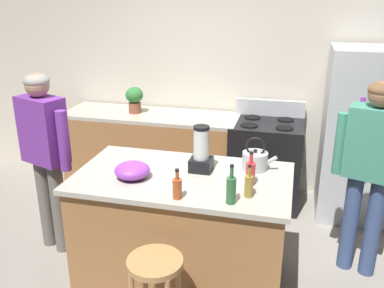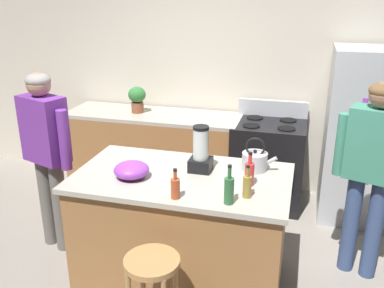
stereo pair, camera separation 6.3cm
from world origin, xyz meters
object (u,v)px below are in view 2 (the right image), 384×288
Objects in this scene: refrigerator at (372,137)px; stove_range at (267,163)px; mixing_bowl at (131,170)px; bar_stool at (153,279)px; bottle_olive_oil at (229,190)px; blender_appliance at (201,152)px; bottle_cooking_sauce at (175,188)px; tea_kettle at (255,160)px; person_by_island_left at (46,146)px; kitchen_island at (182,228)px; potted_plant at (137,98)px; person_by_sink_right at (372,164)px; bottle_vinegar at (247,186)px; bottle_soda at (249,173)px.

refrigerator is 1.58× the size of stove_range.
bar_stool is at bearing -58.11° from mixing_bowl.
bar_stool is 2.44× the size of bottle_olive_oil.
blender_appliance reaches higher than bottle_cooking_sauce.
tea_kettle is (0.50, 0.99, 0.49)m from bar_stool.
bar_stool is at bearing -96.50° from blender_appliance.
refrigerator is 3.12m from person_by_island_left.
blender_appliance is (0.10, 0.86, 0.56)m from bar_stool.
blender_appliance is at bearing -106.43° from stove_range.
stove_range is 0.68× the size of person_by_island_left.
refrigerator is 2.16m from bottle_olive_oil.
refrigerator is (1.54, 1.50, 0.41)m from kitchen_island.
kitchen_island is 1.01× the size of person_by_island_left.
potted_plant is at bearing 178.86° from refrigerator.
kitchen_island is at bearing -161.73° from person_by_sink_right.
bottle_cooking_sauce is at bearing -61.22° from potted_plant.
person_by_sink_right is at bearing 38.19° from bottle_vinegar.
person_by_island_left is 5.93× the size of tea_kettle.
stove_range is 1.37m from tea_kettle.
bottle_soda reaches higher than bottle_vinegar.
potted_plant is at bearing 122.52° from kitchen_island.
stove_range is at bearing 87.01° from bottle_olive_oil.
refrigerator is 6.53× the size of mixing_bowl.
bottle_olive_oil is at bearing -56.87° from blender_appliance.
bottle_vinegar is 0.86× the size of tea_kettle.
tea_kettle reaches higher than bottle_vinegar.
person_by_island_left reaches higher than blender_appliance.
potted_plant reaches higher than stove_range.
person_by_island_left is at bearing 162.88° from mixing_bowl.
bottle_cooking_sauce is at bearing -126.25° from tea_kettle.
bottle_vinegar is at bearing -89.83° from stove_range.
blender_appliance is at bearing 83.50° from bar_stool.
bottle_cooking_sauce is 0.78× the size of tea_kettle.
stove_range is 1.57m from blender_appliance.
person_by_island_left is 1.63m from bar_stool.
person_by_island_left is 5.92× the size of bottle_olive_oil.
bottle_olive_oil reaches higher than bar_stool.
kitchen_island is at bearing 91.35° from bar_stool.
person_by_sink_right reaches higher than potted_plant.
bar_stool is 3.12× the size of bottle_cooking_sauce.
potted_plant is 1.80m from blender_appliance.
person_by_sink_right is 6.40× the size of bottle_soda.
kitchen_island is 0.64m from blender_appliance.
kitchen_island is 0.79m from bottle_olive_oil.
bottle_soda is at bearing -123.74° from refrigerator.
bottle_cooking_sauce is at bearing -103.72° from stove_range.
potted_plant is (-2.53, 0.05, 0.23)m from refrigerator.
bar_stool is at bearing -97.39° from bottle_cooking_sauce.
stove_range is 1.65m from bottle_soda.
potted_plant reaches higher than bottle_olive_oil.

